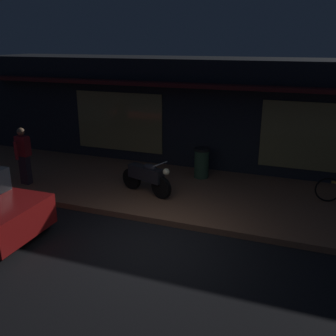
{
  "coord_description": "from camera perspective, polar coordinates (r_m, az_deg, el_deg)",
  "views": [
    {
      "loc": [
        2.93,
        -6.57,
        4.14
      ],
      "look_at": [
        -0.42,
        2.4,
        0.95
      ],
      "focal_mm": 40.89,
      "sensor_mm": 36.0,
      "label": 1
    }
  ],
  "objects": [
    {
      "name": "ground_plane",
      "position": [
        8.3,
        -3.13,
        -11.53
      ],
      "size": [
        60.0,
        60.0,
        0.0
      ],
      "primitive_type": "plane",
      "color": "black"
    },
    {
      "name": "storefront_building",
      "position": [
        13.49,
        7.73,
        8.29
      ],
      "size": [
        18.0,
        3.3,
        3.6
      ],
      "color": "black",
      "rests_on": "ground_plane"
    },
    {
      "name": "sidewalk_slab",
      "position": [
        10.8,
        3.23,
        -3.71
      ],
      "size": [
        18.0,
        4.0,
        0.15
      ],
      "primitive_type": "cube",
      "color": "brown",
      "rests_on": "ground_plane"
    },
    {
      "name": "person_photographer",
      "position": [
        11.75,
        -20.72,
        1.85
      ],
      "size": [
        0.4,
        0.61,
        1.67
      ],
      "color": "#28232D",
      "rests_on": "sidewalk_slab"
    },
    {
      "name": "motorcycle",
      "position": [
        10.38,
        -3.18,
        -1.26
      ],
      "size": [
        1.65,
        0.77,
        0.97
      ],
      "color": "black",
      "rests_on": "sidewalk_slab"
    },
    {
      "name": "trash_bin",
      "position": [
        11.68,
        5.03,
        0.82
      ],
      "size": [
        0.48,
        0.48,
        0.93
      ],
      "color": "#2D4C33",
      "rests_on": "sidewalk_slab"
    }
  ]
}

